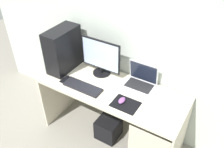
% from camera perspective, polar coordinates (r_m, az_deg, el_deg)
% --- Properties ---
extents(ground_plane, '(8.00, 8.00, 0.00)m').
position_cam_1_polar(ground_plane, '(3.01, 0.00, -14.11)').
color(ground_plane, gray).
extents(wall_back, '(4.00, 0.05, 2.60)m').
position_cam_1_polar(wall_back, '(2.44, 4.25, 11.48)').
color(wall_back, beige).
rests_on(wall_back, ground_plane).
extents(desk, '(1.56, 0.60, 0.73)m').
position_cam_1_polar(desk, '(2.57, 0.26, -6.02)').
color(desk, beige).
rests_on(desk, ground_plane).
extents(pc_tower, '(0.20, 0.42, 0.49)m').
position_cam_1_polar(pc_tower, '(2.71, -11.49, 5.71)').
color(pc_tower, black).
rests_on(pc_tower, desk).
extents(monitor, '(0.47, 0.20, 0.42)m').
position_cam_1_polar(monitor, '(2.58, -2.66, 3.94)').
color(monitor, black).
rests_on(monitor, desk).
extents(laptop, '(0.32, 0.25, 0.25)m').
position_cam_1_polar(laptop, '(2.51, 6.67, -1.82)').
color(laptop, silver).
rests_on(laptop, desk).
extents(keyboard, '(0.42, 0.14, 0.02)m').
position_cam_1_polar(keyboard, '(2.51, -6.94, -3.06)').
color(keyboard, black).
rests_on(keyboard, desk).
extents(mousepad, '(0.26, 0.20, 0.00)m').
position_cam_1_polar(mousepad, '(2.31, 3.20, -7.15)').
color(mousepad, black).
rests_on(mousepad, desk).
extents(mouse_left, '(0.06, 0.10, 0.03)m').
position_cam_1_polar(mouse_left, '(2.32, 2.35, -6.27)').
color(mouse_left, '#8C4C99').
rests_on(mouse_left, mousepad).
extents(cell_phone, '(0.07, 0.13, 0.01)m').
position_cam_1_polar(cell_phone, '(2.65, -10.92, -1.29)').
color(cell_phone, black).
rests_on(cell_phone, desk).
extents(subwoofer, '(0.25, 0.25, 0.25)m').
position_cam_1_polar(subwoofer, '(2.91, -0.85, -12.67)').
color(subwoofer, black).
rests_on(subwoofer, ground_plane).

